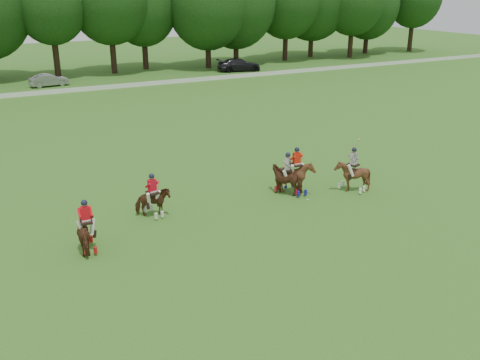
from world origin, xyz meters
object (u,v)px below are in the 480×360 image
polo_stripe_b (352,175)px  polo_red_b (153,202)px  car_mid (49,80)px  polo_ball (307,200)px  polo_red_c (296,176)px  polo_stripe_a (287,179)px  polo_red_a (87,233)px  car_right (239,65)px

polo_stripe_b → polo_red_b: bearing=170.4°
car_mid → polo_stripe_b: 40.07m
polo_stripe_b → polo_ball: size_ratio=32.31×
polo_red_c → polo_ball: (-0.05, -1.17, -0.86)m
polo_red_c → polo_stripe_a: polo_red_c is taller
polo_red_c → polo_stripe_a: 0.47m
polo_red_b → polo_stripe_b: polo_stripe_b is taller
polo_red_a → polo_stripe_a: size_ratio=1.01×
car_mid → car_right: bearing=-95.9°
polo_red_c → polo_red_b: bearing=175.5°
car_mid → polo_red_b: (-1.39, -37.37, 0.07)m
polo_red_b → polo_ball: (7.42, -1.77, -0.68)m
polo_ball → polo_red_a: bearing=-178.5°
car_right → polo_stripe_b: (-13.81, -39.09, 0.08)m
polo_red_a → polo_ball: polo_red_a is taller
car_mid → polo_stripe_a: bearing=-177.4°
polo_red_c → polo_stripe_a: (-0.41, 0.18, -0.12)m
polo_stripe_a → polo_stripe_b: size_ratio=0.75×
car_right → polo_red_b: 44.42m
polo_red_c → car_right: bearing=66.4°
car_mid → polo_stripe_a: (5.67, -37.78, 0.13)m
polo_red_c → polo_ball: bearing=-92.5°
polo_stripe_a → polo_stripe_b: 3.41m
polo_stripe_a → car_right: bearing=65.8°
polo_red_a → polo_red_b: bearing=30.6°
car_right → polo_red_c: polo_red_c is taller
car_right → polo_stripe_a: size_ratio=2.44×
polo_stripe_b → car_right: bearing=70.5°
polo_red_b → polo_red_c: bearing=-4.5°
polo_red_c → polo_stripe_b: size_ratio=0.85×
polo_red_a → car_mid: bearing=83.0°
car_right → polo_ball: 42.52m
polo_red_a → polo_stripe_b: 13.67m
car_mid → polo_stripe_b: polo_stripe_b is taller
car_mid → polo_stripe_a: size_ratio=1.81×
polo_red_a → polo_red_b: (3.46, 2.05, -0.06)m
car_right → polo_red_b: (-24.01, -37.37, -0.05)m
polo_red_a → polo_stripe_a: bearing=8.8°
car_mid → polo_stripe_b: (8.82, -39.09, 0.20)m
car_right → car_mid: bearing=101.5°
polo_red_b → polo_stripe_a: (7.05, -0.41, 0.05)m
car_right → polo_red_c: bearing=167.9°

